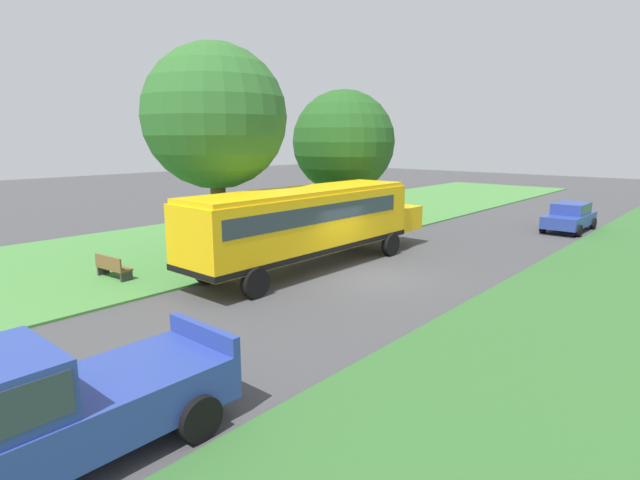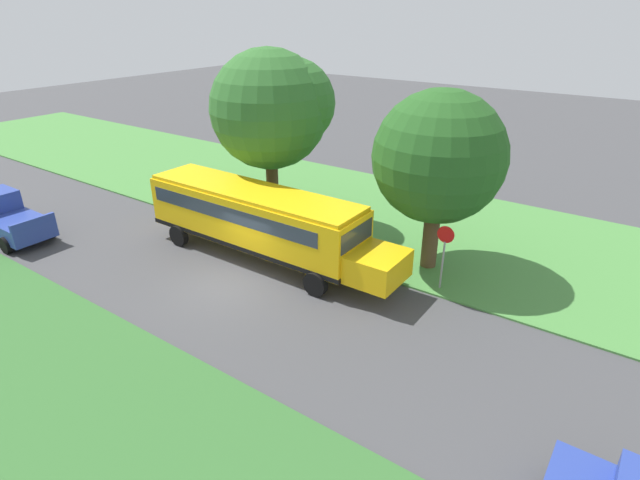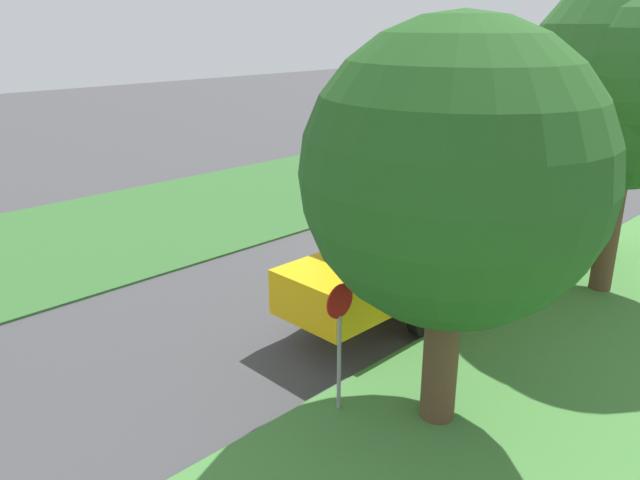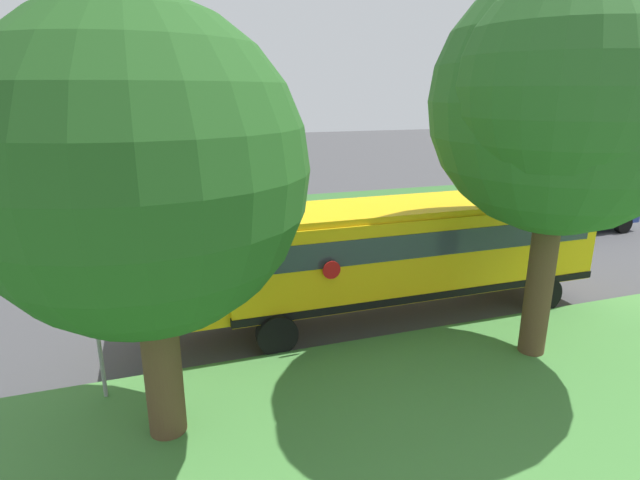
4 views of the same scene
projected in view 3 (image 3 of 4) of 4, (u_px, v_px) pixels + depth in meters
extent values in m
plane|color=#424244|center=(389.00, 259.00, 20.27)|extent=(120.00, 120.00, 0.00)
cube|color=#33662D|center=(224.00, 204.00, 26.29)|extent=(10.00, 80.00, 0.07)
cube|color=yellow|center=(478.00, 215.00, 18.39)|extent=(2.50, 10.50, 2.20)
cube|color=yellow|center=(331.00, 294.00, 14.46)|extent=(2.20, 1.90, 1.10)
cube|color=yellow|center=(481.00, 176.00, 18.00)|extent=(2.35, 10.29, 0.16)
cube|color=black|center=(475.00, 247.00, 18.71)|extent=(2.54, 10.54, 0.20)
cube|color=#2D3842|center=(484.00, 198.00, 18.43)|extent=(2.53, 9.24, 0.64)
cube|color=#2D3842|center=(360.00, 242.00, 14.79)|extent=(2.25, 0.12, 0.80)
cylinder|color=red|center=(465.00, 246.00, 15.46)|extent=(0.03, 0.44, 0.44)
cylinder|color=black|center=(424.00, 317.00, 15.23)|extent=(0.30, 1.00, 1.00)
cylinder|color=black|center=(349.00, 287.00, 16.91)|extent=(0.30, 1.00, 1.00)
cylinder|color=black|center=(568.00, 241.00, 20.45)|extent=(0.30, 1.00, 1.00)
cylinder|color=black|center=(500.00, 224.00, 22.13)|extent=(0.30, 1.00, 1.00)
cube|color=#283D93|center=(506.00, 165.00, 29.77)|extent=(2.00, 5.40, 0.80)
cube|color=#283D93|center=(517.00, 145.00, 30.12)|extent=(1.90, 1.70, 0.90)
cube|color=#2D3842|center=(518.00, 144.00, 30.11)|extent=(1.94, 1.53, 0.63)
cube|color=#283D93|center=(477.00, 162.00, 27.84)|extent=(2.00, 0.16, 0.36)
cylinder|color=black|center=(505.00, 165.00, 31.74)|extent=(0.28, 0.80, 0.80)
cylinder|color=black|center=(542.00, 171.00, 30.40)|extent=(0.28, 0.80, 0.80)
cylinder|color=black|center=(467.00, 176.00, 29.41)|extent=(0.28, 0.80, 0.80)
cylinder|color=black|center=(505.00, 183.00, 28.07)|extent=(0.28, 0.80, 0.80)
cylinder|color=brown|center=(609.00, 228.00, 17.31)|extent=(0.60, 0.60, 3.78)
sphere|color=#2D6628|center=(633.00, 81.00, 15.99)|extent=(5.57, 5.57, 5.57)
cylinder|color=brown|center=(441.00, 353.00, 11.69)|extent=(0.66, 0.66, 2.89)
sphere|color=#23561E|center=(454.00, 174.00, 10.55)|extent=(5.29, 5.29, 5.29)
sphere|color=#23561E|center=(434.00, 153.00, 10.79)|extent=(2.91, 2.91, 2.91)
cylinder|color=gray|center=(339.00, 365.00, 12.05)|extent=(0.08, 0.08, 2.10)
cylinder|color=red|center=(340.00, 301.00, 11.60)|extent=(0.03, 0.68, 0.68)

